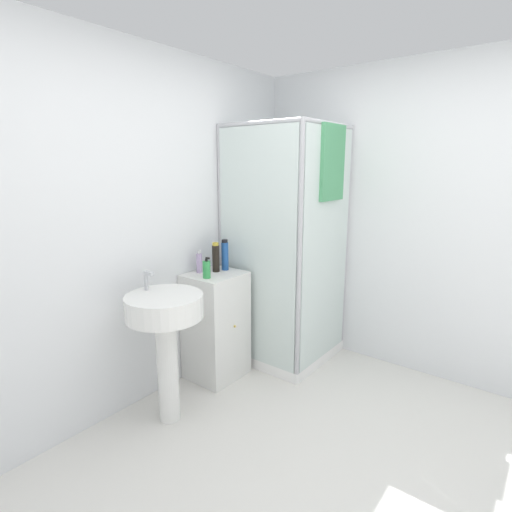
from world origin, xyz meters
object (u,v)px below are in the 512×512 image
object	(u,v)px
shampoo_bottle_blue	(225,255)
lotion_bottle_white	(199,263)
soap_dispenser	(207,269)
shampoo_bottle_tall_black	(216,258)
sink	(165,324)

from	to	relation	value
shampoo_bottle_blue	lotion_bottle_white	distance (m)	0.22
soap_dispenser	shampoo_bottle_tall_black	distance (m)	0.20
lotion_bottle_white	sink	bearing A→B (deg)	-155.35
shampoo_bottle_blue	soap_dispenser	bearing A→B (deg)	-168.60
sink	shampoo_bottle_tall_black	world-z (taller)	shampoo_bottle_tall_black
shampoo_bottle_blue	shampoo_bottle_tall_black	bearing A→B (deg)	167.05
sink	soap_dispenser	size ratio (longest dim) A/B	6.33
sink	lotion_bottle_white	world-z (taller)	lotion_bottle_white
lotion_bottle_white	shampoo_bottle_blue	bearing A→B (deg)	-28.37
soap_dispenser	lotion_bottle_white	bearing A→B (deg)	63.58
sink	soap_dispenser	world-z (taller)	soap_dispenser
shampoo_bottle_blue	lotion_bottle_white	world-z (taller)	shampoo_bottle_blue
shampoo_bottle_tall_black	soap_dispenser	bearing A→B (deg)	-157.88
shampoo_bottle_tall_black	shampoo_bottle_blue	distance (m)	0.09
sink	shampoo_bottle_blue	distance (m)	0.84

